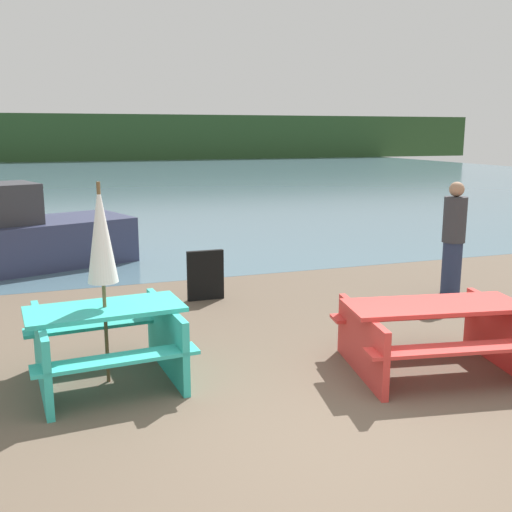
{
  "coord_description": "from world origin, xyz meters",
  "views": [
    {
      "loc": [
        -2.06,
        -3.9,
        2.47
      ],
      "look_at": [
        0.5,
        3.49,
        0.85
      ],
      "focal_mm": 42.0,
      "sensor_mm": 36.0,
      "label": 1
    }
  ],
  "objects_px": {
    "boat": "(21,236)",
    "picnic_table_red": "(433,329)",
    "signboard": "(205,275)",
    "picnic_table_teal": "(106,338)",
    "person": "(453,238)",
    "umbrella_white": "(101,234)"
  },
  "relations": [
    {
      "from": "picnic_table_teal",
      "to": "signboard",
      "type": "bearing_deg",
      "value": 57.23
    },
    {
      "from": "umbrella_white",
      "to": "boat",
      "type": "bearing_deg",
      "value": 99.7
    },
    {
      "from": "picnic_table_teal",
      "to": "person",
      "type": "height_order",
      "value": "person"
    },
    {
      "from": "picnic_table_red",
      "to": "signboard",
      "type": "height_order",
      "value": "signboard"
    },
    {
      "from": "umbrella_white",
      "to": "signboard",
      "type": "bearing_deg",
      "value": 57.23
    },
    {
      "from": "umbrella_white",
      "to": "signboard",
      "type": "distance_m",
      "value": 3.31
    },
    {
      "from": "picnic_table_red",
      "to": "person",
      "type": "relative_size",
      "value": 1.17
    },
    {
      "from": "person",
      "to": "signboard",
      "type": "bearing_deg",
      "value": 166.14
    },
    {
      "from": "boat",
      "to": "picnic_table_red",
      "type": "bearing_deg",
      "value": -76.44
    },
    {
      "from": "picnic_table_teal",
      "to": "boat",
      "type": "relative_size",
      "value": 0.4
    },
    {
      "from": "picnic_table_teal",
      "to": "boat",
      "type": "xyz_separation_m",
      "value": [
        -0.99,
        5.82,
        0.13
      ]
    },
    {
      "from": "picnic_table_red",
      "to": "person",
      "type": "distance_m",
      "value": 3.29
    },
    {
      "from": "picnic_table_teal",
      "to": "person",
      "type": "relative_size",
      "value": 0.93
    },
    {
      "from": "umbrella_white",
      "to": "person",
      "type": "xyz_separation_m",
      "value": [
        5.37,
        1.7,
        -0.64
      ]
    },
    {
      "from": "picnic_table_teal",
      "to": "picnic_table_red",
      "type": "bearing_deg",
      "value": -13.59
    },
    {
      "from": "umbrella_white",
      "to": "boat",
      "type": "height_order",
      "value": "umbrella_white"
    },
    {
      "from": "picnic_table_red",
      "to": "person",
      "type": "height_order",
      "value": "person"
    },
    {
      "from": "picnic_table_red",
      "to": "picnic_table_teal",
      "type": "distance_m",
      "value": 3.36
    },
    {
      "from": "umbrella_white",
      "to": "boat",
      "type": "distance_m",
      "value": 5.98
    },
    {
      "from": "person",
      "to": "picnic_table_teal",
      "type": "bearing_deg",
      "value": -162.42
    },
    {
      "from": "picnic_table_red",
      "to": "umbrella_white",
      "type": "distance_m",
      "value": 3.53
    },
    {
      "from": "signboard",
      "to": "boat",
      "type": "bearing_deg",
      "value": 129.84
    }
  ]
}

